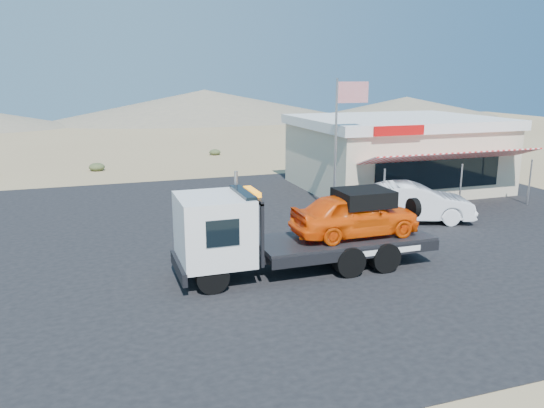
% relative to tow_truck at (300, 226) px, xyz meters
% --- Properties ---
extents(ground, '(120.00, 120.00, 0.00)m').
position_rel_tow_truck_xyz_m(ground, '(-0.71, 1.44, -1.49)').
color(ground, '#947954').
rests_on(ground, ground).
extents(asphalt_lot, '(32.00, 24.00, 0.02)m').
position_rel_tow_truck_xyz_m(asphalt_lot, '(1.29, 4.44, -1.48)').
color(asphalt_lot, black).
rests_on(asphalt_lot, ground).
extents(tow_truck, '(8.26, 2.45, 2.76)m').
position_rel_tow_truck_xyz_m(tow_truck, '(0.00, 0.00, 0.00)').
color(tow_truck, black).
rests_on(tow_truck, asphalt_lot).
extents(white_sedan, '(5.30, 3.31, 1.65)m').
position_rel_tow_truck_xyz_m(white_sedan, '(6.73, 3.91, -0.64)').
color(white_sedan, white).
rests_on(white_sedan, asphalt_lot).
extents(jerky_store, '(10.40, 9.97, 3.90)m').
position_rel_tow_truck_xyz_m(jerky_store, '(9.79, 10.41, 0.50)').
color(jerky_store, beige).
rests_on(jerky_store, asphalt_lot).
extents(flagpole, '(1.55, 0.10, 6.00)m').
position_rel_tow_truck_xyz_m(flagpole, '(4.22, 5.94, 2.28)').
color(flagpole, '#99999E').
rests_on(flagpole, asphalt_lot).
extents(distant_hills, '(126.00, 48.00, 4.20)m').
position_rel_tow_truck_xyz_m(distant_hills, '(-10.48, 56.58, 0.40)').
color(distant_hills, '#726B59').
rests_on(distant_hills, ground).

